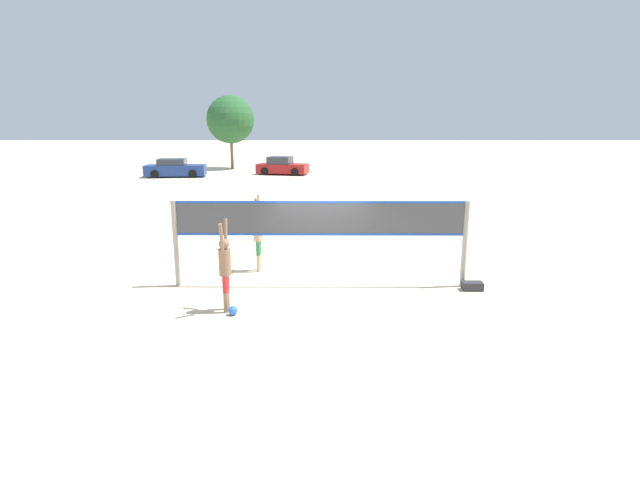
% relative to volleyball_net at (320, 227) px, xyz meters
% --- Properties ---
extents(ground_plane, '(200.00, 200.00, 0.00)m').
position_rel_volleyball_net_xyz_m(ground_plane, '(0.00, 0.00, -1.64)').
color(ground_plane, beige).
extents(volleyball_net, '(7.91, 0.14, 2.35)m').
position_rel_volleyball_net_xyz_m(volleyball_net, '(0.00, 0.00, 0.00)').
color(volleyball_net, gray).
rests_on(volleyball_net, ground_plane).
extents(player_spiker, '(0.28, 0.71, 2.19)m').
position_rel_volleyball_net_xyz_m(player_spiker, '(-2.21, -1.86, -0.49)').
color(player_spiker, '#8C664C').
rests_on(player_spiker, ground_plane).
extents(player_blocker, '(0.28, 0.72, 2.28)m').
position_rel_volleyball_net_xyz_m(player_blocker, '(-1.84, 1.39, -0.44)').
color(player_blocker, tan).
rests_on(player_blocker, ground_plane).
extents(volleyball, '(0.22, 0.22, 0.22)m').
position_rel_volleyball_net_xyz_m(volleyball, '(-2.02, -2.12, -1.53)').
color(volleyball, blue).
rests_on(volleyball, ground_plane).
extents(gear_bag, '(0.54, 0.30, 0.23)m').
position_rel_volleyball_net_xyz_m(gear_bag, '(4.07, -0.33, -1.53)').
color(gear_bag, '#2D2D33').
rests_on(gear_bag, ground_plane).
extents(parked_car_near, '(4.42, 2.61, 1.48)m').
position_rel_volleyball_net_xyz_m(parked_car_near, '(-3.33, 28.65, -0.99)').
color(parked_car_near, maroon).
rests_on(parked_car_near, ground_plane).
extents(parked_car_mid, '(4.82, 2.27, 1.45)m').
position_rel_volleyball_net_xyz_m(parked_car_mid, '(-11.70, 26.77, -0.98)').
color(parked_car_mid, navy).
rests_on(parked_car_mid, ground_plane).
extents(tree_left_cluster, '(4.33, 4.33, 6.64)m').
position_rel_volleyball_net_xyz_m(tree_left_cluster, '(-8.37, 33.71, 2.82)').
color(tree_left_cluster, brown).
rests_on(tree_left_cluster, ground_plane).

